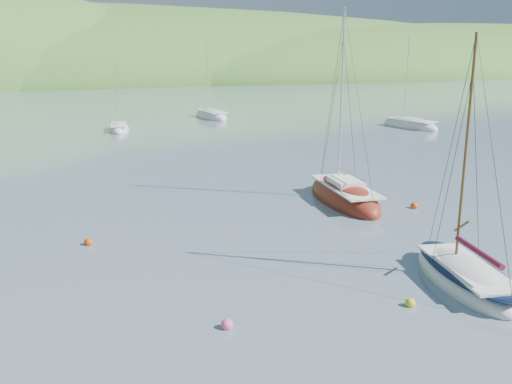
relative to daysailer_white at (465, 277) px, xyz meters
name	(u,v)px	position (x,y,z in m)	size (l,w,h in m)	color
ground	(357,304)	(-5.05, 0.01, -0.23)	(700.00, 700.00, 0.00)	slate
shoreline_hills	(14,78)	(-14.72, 172.43, -0.23)	(690.00, 135.00, 56.00)	#326827
daysailer_white	(465,277)	(0.00, 0.00, 0.00)	(4.16, 7.24, 10.49)	white
sloop_red	(344,198)	(2.15, 12.65, 0.00)	(4.19, 8.81, 12.52)	maroon
distant_sloop_a	(119,129)	(-5.21, 48.95, -0.07)	(3.38, 6.58, 8.96)	white
distant_sloop_b	(211,116)	(8.24, 56.13, -0.04)	(3.43, 8.26, 11.51)	white
distant_sloop_d	(410,126)	(26.72, 38.00, -0.04)	(4.05, 8.42, 11.53)	white
mooring_buoys	(291,252)	(-4.95, 5.69, -0.11)	(18.97, 11.94, 0.46)	#CFDC1B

